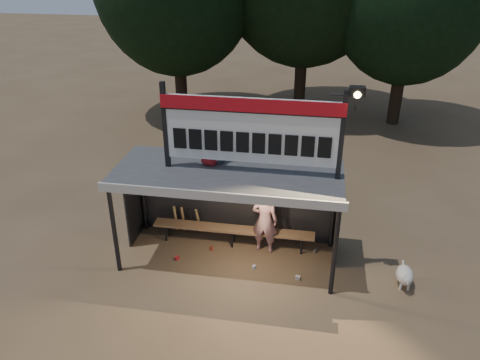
{
  "coord_description": "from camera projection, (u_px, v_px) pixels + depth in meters",
  "views": [
    {
      "loc": [
        1.81,
        -9.02,
        6.72
      ],
      "look_at": [
        0.2,
        0.4,
        1.9
      ],
      "focal_mm": 35.0,
      "sensor_mm": 36.0,
      "label": 1
    }
  ],
  "objects": [
    {
      "name": "dog",
      "position": [
        405.0,
        276.0,
        10.17
      ],
      "size": [
        0.36,
        0.81,
        0.49
      ],
      "color": "silver",
      "rests_on": "ground"
    },
    {
      "name": "scoreboard_assembly",
      "position": [
        254.0,
        129.0,
        9.65
      ],
      "size": [
        4.1,
        0.27,
        1.99
      ],
      "color": "black",
      "rests_on": "dugout_shelter"
    },
    {
      "name": "child_a",
      "position": [
        212.0,
        138.0,
        10.35
      ],
      "size": [
        0.57,
        0.45,
        1.13
      ],
      "primitive_type": "imported",
      "rotation": [
        0.0,
        0.0,
        3.1
      ],
      "color": "slate",
      "rests_on": "dugout_shelter"
    },
    {
      "name": "dugout_shelter",
      "position": [
        230.0,
        185.0,
        10.62
      ],
      "size": [
        5.1,
        2.08,
        2.32
      ],
      "color": "#3C3D3F",
      "rests_on": "ground"
    },
    {
      "name": "player",
      "position": [
        265.0,
        220.0,
        11.12
      ],
      "size": [
        0.67,
        0.49,
        1.71
      ],
      "primitive_type": "imported",
      "rotation": [
        0.0,
        0.0,
        3.01
      ],
      "color": "silver",
      "rests_on": "ground"
    },
    {
      "name": "child_b",
      "position": [
        209.0,
        143.0,
        10.24
      ],
      "size": [
        0.58,
        0.49,
        1.01
      ],
      "primitive_type": "imported",
      "rotation": [
        0.0,
        0.0,
        2.73
      ],
      "color": "#AA1A1F",
      "rests_on": "dugout_shelter"
    },
    {
      "name": "ground",
      "position": [
        229.0,
        257.0,
        11.24
      ],
      "size": [
        80.0,
        80.0,
        0.0
      ],
      "primitive_type": "plane",
      "color": "brown",
      "rests_on": "ground"
    },
    {
      "name": "litter",
      "position": [
        250.0,
        260.0,
        11.06
      ],
      "size": [
        3.34,
        1.21,
        0.08
      ],
      "color": "red",
      "rests_on": "ground"
    },
    {
      "name": "bench",
      "position": [
        233.0,
        230.0,
        11.53
      ],
      "size": [
        4.0,
        0.35,
        0.48
      ],
      "color": "olive",
      "rests_on": "ground"
    },
    {
      "name": "bats",
      "position": [
        187.0,
        220.0,
        11.95
      ],
      "size": [
        0.69,
        0.36,
        0.84
      ],
      "color": "#A4824C",
      "rests_on": "ground"
    }
  ]
}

